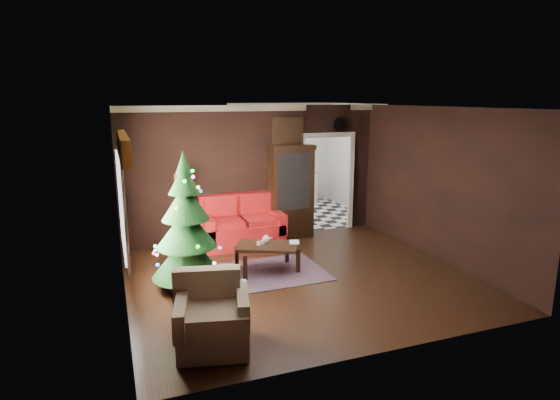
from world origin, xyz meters
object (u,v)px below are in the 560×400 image
object	(u,v)px
floor_lamp	(182,211)
teapot	(266,239)
wall_clock	(339,124)
kitchen_table	(294,203)
armchair	(213,313)
loveseat	(242,221)
christmas_tree	(186,224)
coffee_table	(267,258)
curio_cabinet	(291,193)

from	to	relation	value
floor_lamp	teapot	bearing A→B (deg)	-48.90
floor_lamp	wall_clock	world-z (taller)	wall_clock
wall_clock	kitchen_table	size ratio (longest dim) A/B	0.43
wall_clock	armchair	bearing A→B (deg)	-132.14
teapot	wall_clock	bearing A→B (deg)	38.73
loveseat	armchair	bearing A→B (deg)	-110.61
christmas_tree	armchair	xyz separation A→B (m)	(-0.02, -1.91, -0.59)
floor_lamp	teapot	xyz separation A→B (m)	(1.23, -1.41, -0.28)
floor_lamp	wall_clock	distance (m)	3.90
floor_lamp	coffee_table	xyz separation A→B (m)	(1.21, -1.50, -0.59)
teapot	wall_clock	distance (m)	3.50
loveseat	curio_cabinet	bearing A→B (deg)	10.83
kitchen_table	christmas_tree	bearing A→B (deg)	-132.41
armchair	kitchen_table	world-z (taller)	armchair
floor_lamp	loveseat	bearing A→B (deg)	2.79
loveseat	kitchen_table	world-z (taller)	loveseat
wall_clock	loveseat	bearing A→B (deg)	-170.34
curio_cabinet	teapot	xyz separation A→B (m)	(-1.12, -1.68, -0.40)
loveseat	floor_lamp	bearing A→B (deg)	-177.21
armchair	curio_cabinet	bearing A→B (deg)	69.99
christmas_tree	wall_clock	xyz separation A→B (m)	(3.75, 2.25, 1.33)
loveseat	coffee_table	distance (m)	1.58
curio_cabinet	kitchen_table	xyz separation A→B (m)	(0.65, 1.43, -0.57)
floor_lamp	armchair	xyz separation A→B (m)	(-0.21, -3.70, -0.37)
curio_cabinet	floor_lamp	bearing A→B (deg)	-173.25
loveseat	coffee_table	bearing A→B (deg)	-89.63
christmas_tree	teapot	bearing A→B (deg)	15.16
floor_lamp	kitchen_table	bearing A→B (deg)	29.65
christmas_tree	teapot	xyz separation A→B (m)	(1.42, 0.39, -0.50)
curio_cabinet	kitchen_table	size ratio (longest dim) A/B	2.53
teapot	wall_clock	xyz separation A→B (m)	(2.32, 1.86, 1.83)
armchair	coffee_table	xyz separation A→B (m)	(1.42, 2.21, -0.22)
christmas_tree	coffee_table	world-z (taller)	christmas_tree
loveseat	christmas_tree	world-z (taller)	christmas_tree
loveseat	curio_cabinet	distance (m)	1.25
loveseat	wall_clock	xyz separation A→B (m)	(2.35, 0.40, 1.88)
coffee_table	teapot	size ratio (longest dim) A/B	6.59
kitchen_table	curio_cabinet	bearing A→B (deg)	-114.44
floor_lamp	christmas_tree	bearing A→B (deg)	-96.22
loveseat	armchair	xyz separation A→B (m)	(-1.41, -3.76, -0.04)
curio_cabinet	wall_clock	distance (m)	1.88
armchair	coffee_table	size ratio (longest dim) A/B	0.87
christmas_tree	wall_clock	distance (m)	4.57
teapot	kitchen_table	bearing A→B (deg)	60.32
loveseat	wall_clock	world-z (taller)	wall_clock
christmas_tree	teapot	distance (m)	1.56
christmas_tree	armchair	distance (m)	2.00
armchair	kitchen_table	size ratio (longest dim) A/B	1.19
coffee_table	kitchen_table	xyz separation A→B (m)	(1.79, 3.21, 0.13)
loveseat	christmas_tree	bearing A→B (deg)	-127.05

